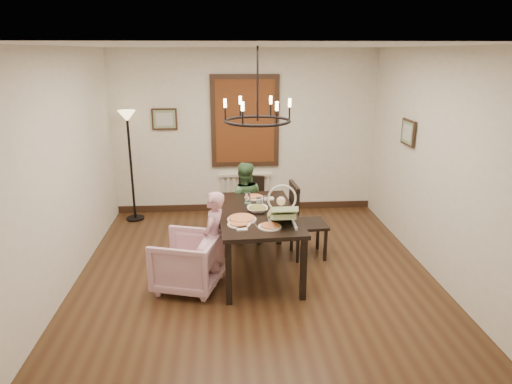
{
  "coord_description": "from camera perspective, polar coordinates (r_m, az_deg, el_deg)",
  "views": [
    {
      "loc": [
        -0.37,
        -5.27,
        2.75
      ],
      "look_at": [
        0.02,
        0.18,
        1.05
      ],
      "focal_mm": 32.0,
      "sensor_mm": 36.0,
      "label": 1
    }
  ],
  "objects": [
    {
      "name": "room_shell",
      "position": [
        5.81,
        -0.35,
        3.85
      ],
      "size": [
        4.51,
        5.0,
        2.81
      ],
      "color": "#452C17",
      "rests_on": "ground"
    },
    {
      "name": "dining_table",
      "position": [
        5.78,
        0.18,
        -3.27
      ],
      "size": [
        1.05,
        1.77,
        0.81
      ],
      "rotation": [
        0.0,
        0.0,
        0.05
      ],
      "color": "black",
      "rests_on": "room_shell"
    },
    {
      "name": "chair_far",
      "position": [
        6.98,
        -0.81,
        -1.88
      ],
      "size": [
        0.49,
        0.49,
        0.92
      ],
      "primitive_type": null,
      "rotation": [
        0.0,
        0.0,
        -0.25
      ],
      "color": "black",
      "rests_on": "room_shell"
    },
    {
      "name": "chair_right",
      "position": [
        6.29,
        6.61,
        -3.48
      ],
      "size": [
        0.5,
        0.5,
        1.06
      ],
      "primitive_type": null,
      "rotation": [
        0.0,
        0.0,
        1.64
      ],
      "color": "black",
      "rests_on": "room_shell"
    },
    {
      "name": "armchair",
      "position": [
        5.57,
        -8.61,
        -8.62
      ],
      "size": [
        0.91,
        0.9,
        0.67
      ],
      "primitive_type": "imported",
      "rotation": [
        0.0,
        0.0,
        -1.86
      ],
      "color": "#E8B2C5",
      "rests_on": "room_shell"
    },
    {
      "name": "elderly_woman",
      "position": [
        5.57,
        -5.26,
        -6.74
      ],
      "size": [
        0.33,
        0.41,
        0.97
      ],
      "primitive_type": "imported",
      "rotation": [
        0.0,
        0.0,
        -1.88
      ],
      "color": "#CA8E9F",
      "rests_on": "room_shell"
    },
    {
      "name": "seated_man",
      "position": [
        6.75,
        -1.5,
        -2.17
      ],
      "size": [
        0.51,
        0.41,
        1.01
      ],
      "primitive_type": "imported",
      "rotation": [
        0.0,
        0.0,
        3.09
      ],
      "color": "#3F663C",
      "rests_on": "room_shell"
    },
    {
      "name": "baby_bouncer",
      "position": [
        5.3,
        3.3,
        -2.38
      ],
      "size": [
        0.37,
        0.49,
        0.32
      ],
      "primitive_type": null,
      "rotation": [
        0.0,
        0.0,
        0.0
      ],
      "color": "beige",
      "rests_on": "dining_table"
    },
    {
      "name": "salad_bowl",
      "position": [
        5.73,
        0.18,
        -2.13
      ],
      "size": [
        0.31,
        0.31,
        0.08
      ],
      "primitive_type": "imported",
      "color": "white",
      "rests_on": "dining_table"
    },
    {
      "name": "pizza_platter",
      "position": [
        5.45,
        -1.79,
        -3.37
      ],
      "size": [
        0.35,
        0.35,
        0.04
      ],
      "primitive_type": "cylinder",
      "color": "tan",
      "rests_on": "dining_table"
    },
    {
      "name": "drinking_glass",
      "position": [
        5.85,
        0.34,
        -1.38
      ],
      "size": [
        0.07,
        0.07,
        0.14
      ],
      "primitive_type": "cylinder",
      "color": "silver",
      "rests_on": "dining_table"
    },
    {
      "name": "window_blinds",
      "position": [
        7.82,
        -1.38,
        8.82
      ],
      "size": [
        1.0,
        0.03,
        1.4
      ],
      "primitive_type": "cube",
      "color": "#663014",
      "rests_on": "room_shell"
    },
    {
      "name": "radiator",
      "position": [
        8.12,
        -1.32,
        0.08
      ],
      "size": [
        0.92,
        0.12,
        0.62
      ],
      "primitive_type": null,
      "color": "silver",
      "rests_on": "room_shell"
    },
    {
      "name": "picture_back",
      "position": [
        7.87,
        -11.37,
        8.92
      ],
      "size": [
        0.42,
        0.03,
        0.36
      ],
      "primitive_type": "cube",
      "color": "black",
      "rests_on": "room_shell"
    },
    {
      "name": "picture_right",
      "position": [
        6.77,
        18.48,
        7.06
      ],
      "size": [
        0.03,
        0.42,
        0.36
      ],
      "primitive_type": "cube",
      "rotation": [
        0.0,
        0.0,
        1.57
      ],
      "color": "black",
      "rests_on": "room_shell"
    },
    {
      "name": "floor_lamp",
      "position": [
        7.79,
        -15.34,
        2.93
      ],
      "size": [
        0.3,
        0.3,
        1.8
      ],
      "primitive_type": null,
      "color": "black",
      "rests_on": "room_shell"
    },
    {
      "name": "chandelier",
      "position": [
        5.47,
        0.19,
        8.89
      ],
      "size": [
        0.8,
        0.8,
        0.04
      ],
      "primitive_type": "torus",
      "color": "black",
      "rests_on": "room_shell"
    }
  ]
}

